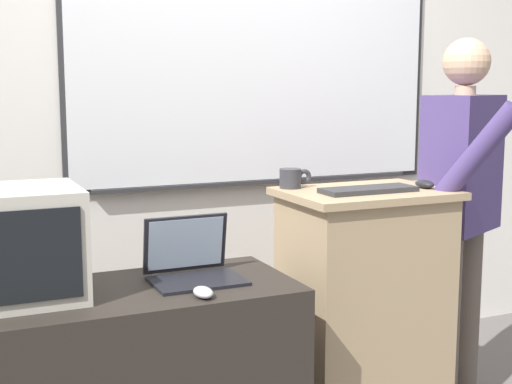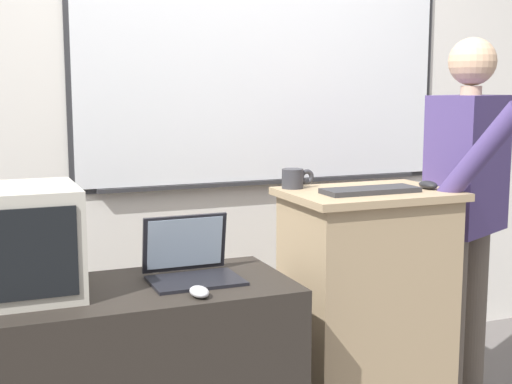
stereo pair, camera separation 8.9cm
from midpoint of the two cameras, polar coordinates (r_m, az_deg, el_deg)
name	(u,v)px [view 2 (the right image)]	position (r m, az deg, el deg)	size (l,w,h in m)	color
back_wall	(204,77)	(3.59, -3.43, 9.15)	(6.40, 0.17, 2.96)	silver
lectern_podium	(366,311)	(3.03, 9.61, -9.40)	(0.67, 0.48, 1.02)	tan
person_presenter	(467,199)	(3.27, 17.31, -0.57)	(0.57, 0.66, 1.64)	brown
laptop	(190,260)	(2.56, -4.32, -5.45)	(0.32, 0.26, 0.22)	black
wireless_keyboard	(370,190)	(2.84, 10.03, 0.13)	(0.39, 0.14, 0.02)	#2D2D30
computer_mouse_by_laptop	(199,292)	(2.34, -3.47, -7.97)	(0.06, 0.10, 0.03)	#BCBCC1
computer_mouse_by_keyboard	(428,185)	(3.00, 14.44, 0.56)	(0.06, 0.10, 0.03)	black
crt_monitor	(26,241)	(2.43, -16.94, -3.79)	(0.34, 0.40, 0.36)	#BCB7A8
coffee_mug	(294,178)	(2.93, 3.94, 1.09)	(0.14, 0.09, 0.08)	#333338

